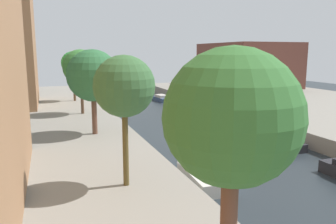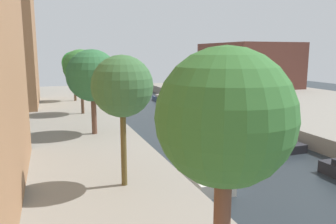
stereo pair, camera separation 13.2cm
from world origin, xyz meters
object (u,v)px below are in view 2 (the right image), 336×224
street_tree_3 (81,67)px  parked_car (209,88)px  street_tree_0 (225,121)px  moored_boat_right_4 (190,108)px  low_block_right (247,65)px  moored_boat_left_2 (204,177)px  moored_boat_right_3 (222,121)px  moored_boat_right_2 (275,141)px  street_tree_1 (122,87)px  street_tree_4 (74,63)px  street_tree_2 (92,76)px  moored_boat_right_5 (162,98)px

street_tree_3 → parked_car: (16.06, 9.32, -3.10)m
street_tree_0 → moored_boat_right_4: size_ratio=1.48×
street_tree_0 → street_tree_3: size_ratio=0.97×
low_block_right → street_tree_3: (-25.48, -15.62, 0.61)m
street_tree_0 → moored_boat_left_2: (3.94, 8.81, -4.62)m
parked_car → moored_boat_right_3: parked_car is taller
street_tree_3 → moored_boat_right_2: 15.79m
moored_boat_right_2 → moored_boat_right_3: moored_boat_right_3 is taller
street_tree_3 → moored_boat_right_4: size_ratio=1.52×
parked_car → moored_boat_right_3: bearing=-111.8°
street_tree_0 → moored_boat_right_4: bearing=67.7°
street_tree_1 → moored_boat_left_2: bearing=18.5°
street_tree_4 → moored_boat_right_2: size_ratio=1.20×
low_block_right → street_tree_1: 40.60m
street_tree_2 → moored_boat_right_3: bearing=17.9°
low_block_right → moored_boat_right_5: (-14.93, -4.45, -3.81)m
street_tree_2 → street_tree_4: bearing=90.0°
street_tree_0 → street_tree_1: street_tree_0 is taller
parked_car → moored_boat_left_2: bearing=-116.8°
low_block_right → street_tree_0: 46.66m
street_tree_2 → parked_car: bearing=46.1°
street_tree_0 → moored_boat_right_5: size_ratio=1.43×
street_tree_2 → street_tree_3: (-0.00, 7.36, 0.20)m
street_tree_3 → street_tree_4: 7.91m
street_tree_2 → moored_boat_right_2: bearing=-15.5°
moored_boat_right_4 → parked_car: bearing=50.0°
low_block_right → parked_car: low_block_right is taller
street_tree_4 → moored_boat_right_2: (11.02, -18.32, -4.52)m
low_block_right → moored_boat_right_3: size_ratio=4.29×
street_tree_2 → moored_boat_right_2: 12.20m
street_tree_2 → moored_boat_right_3: street_tree_2 is taller
street_tree_1 → street_tree_4: size_ratio=0.96×
parked_car → street_tree_2: bearing=-133.9°
moored_boat_right_5 → street_tree_3: bearing=-133.4°
street_tree_1 → moored_boat_right_5: size_ratio=1.37×
street_tree_3 → moored_boat_left_2: (3.94, -14.66, -4.45)m
street_tree_1 → moored_boat_left_2: (3.94, 1.32, -4.41)m
street_tree_4 → moored_boat_right_2: street_tree_4 is taller
low_block_right → moored_boat_right_2: (-14.46, -26.03, -3.83)m
street_tree_2 → moored_boat_left_2: 9.33m
street_tree_0 → street_tree_2: bearing=90.0°
moored_boat_right_2 → moored_boat_right_5: 21.58m
low_block_right → street_tree_2: size_ratio=2.70×
street_tree_1 → street_tree_2: bearing=90.0°
low_block_right → street_tree_0: low_block_right is taller
street_tree_3 → moored_boat_right_2: bearing=-43.4°
moored_boat_left_2 → moored_boat_right_2: moored_boat_right_2 is taller
street_tree_1 → street_tree_4: bearing=90.0°
street_tree_2 → street_tree_3: street_tree_3 is taller
parked_car → moored_boat_right_2: bearing=-104.3°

